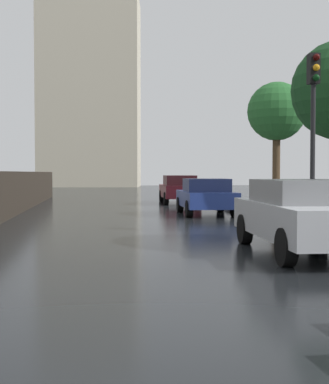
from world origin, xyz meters
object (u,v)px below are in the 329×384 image
Objects in this scene: car_silver_near_kerb at (304,214)px; car_blue_far_ahead at (206,196)px; traffic_light at (313,108)px; street_tree_mid at (277,113)px; car_maroon_behind_camera at (179,189)px.

car_silver_near_kerb is 9.58m from car_blue_far_ahead.
traffic_light is 11.38m from street_tree_mid.
car_blue_far_ahead is at bearing 100.78° from traffic_light.
street_tree_mid reaches higher than car_blue_far_ahead.
traffic_light reaches higher than car_blue_far_ahead.
car_silver_near_kerb is 16.93m from car_maroon_behind_camera.
street_tree_mid reaches higher than car_silver_near_kerb.
car_maroon_behind_camera is at bearing 91.62° from car_silver_near_kerb.
street_tree_mid is at bearing 75.41° from traffic_light.
car_silver_near_kerb reaches higher than car_blue_far_ahead.
traffic_light is (1.30, -6.85, 2.48)m from car_blue_far_ahead.
traffic_light reaches higher than car_maroon_behind_camera.
street_tree_mid reaches higher than traffic_light.
car_silver_near_kerb is 1.15× the size of car_blue_far_ahead.
street_tree_mid is (4.05, -3.24, 3.60)m from car_maroon_behind_camera.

